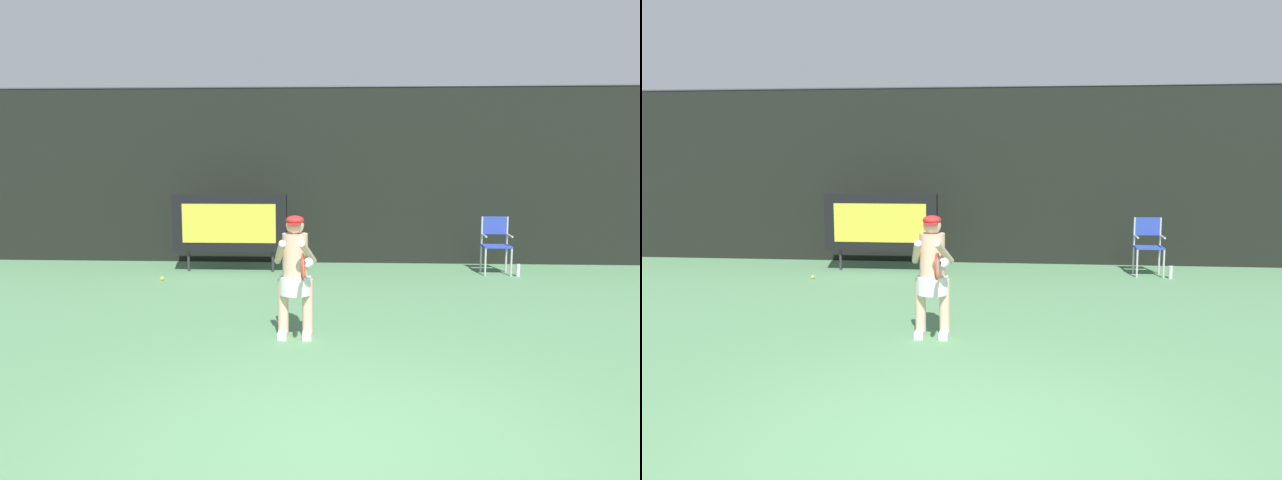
{
  "view_description": "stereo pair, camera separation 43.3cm",
  "coord_description": "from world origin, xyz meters",
  "views": [
    {
      "loc": [
        0.09,
        -4.51,
        2.19
      ],
      "look_at": [
        -0.36,
        4.13,
        1.05
      ],
      "focal_mm": 34.98,
      "sensor_mm": 36.0,
      "label": 1
    },
    {
      "loc": [
        0.53,
        -4.48,
        2.19
      ],
      "look_at": [
        -0.36,
        4.13,
        1.05
      ],
      "focal_mm": 34.98,
      "sensor_mm": 36.0,
      "label": 2
    }
  ],
  "objects": [
    {
      "name": "tennis_ball_loose",
      "position": [
        -3.33,
        6.37,
        0.03
      ],
      "size": [
        0.07,
        0.07,
        0.07
      ],
      "color": "#CCDB3D",
      "rests_on": "ground"
    },
    {
      "name": "water_bottle",
      "position": [
        3.18,
        7.06,
        0.12
      ],
      "size": [
        0.07,
        0.07,
        0.27
      ],
      "color": "silver",
      "rests_on": "ground"
    },
    {
      "name": "ground",
      "position": [
        0.0,
        -0.19,
        -0.01
      ],
      "size": [
        18.0,
        22.0,
        0.03
      ],
      "color": "#55875A"
    },
    {
      "name": "umpire_chair",
      "position": [
        2.82,
        7.37,
        0.62
      ],
      "size": [
        0.52,
        0.44,
        1.08
      ],
      "color": "#B7B7BC",
      "rests_on": "ground"
    },
    {
      "name": "tennis_racket",
      "position": [
        -0.46,
        2.38,
        0.98
      ],
      "size": [
        0.03,
        0.6,
        0.31
      ],
      "rotation": [
        0.0,
        0.0,
        -0.05
      ],
      "color": "black"
    },
    {
      "name": "backdrop_screen",
      "position": [
        0.0,
        8.5,
        1.81
      ],
      "size": [
        18.0,
        0.12,
        3.66
      ],
      "color": "black",
      "rests_on": "ground"
    },
    {
      "name": "scoreboard",
      "position": [
        -2.27,
        7.31,
        0.95
      ],
      "size": [
        2.2,
        0.21,
        1.5
      ],
      "color": "black",
      "rests_on": "ground"
    },
    {
      "name": "tennis_player",
      "position": [
        -0.6,
        2.91,
        0.83
      ],
      "size": [
        0.53,
        0.61,
        1.5
      ],
      "color": "white",
      "rests_on": "ground"
    }
  ]
}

